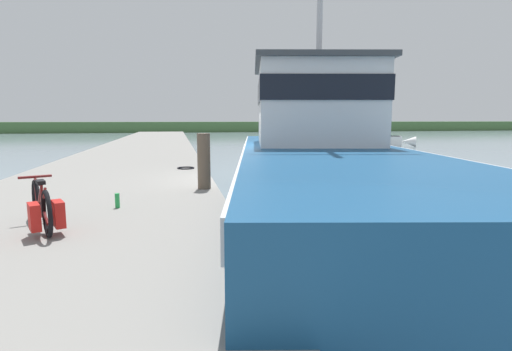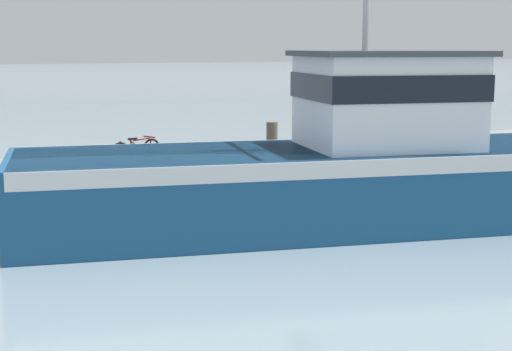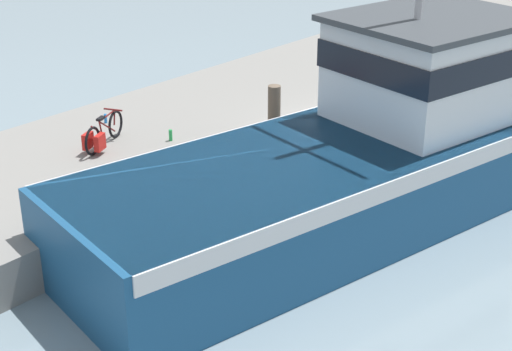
% 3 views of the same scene
% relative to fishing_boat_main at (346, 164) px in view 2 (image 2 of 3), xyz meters
% --- Properties ---
extents(ground_plane, '(320.00, 320.00, 0.00)m').
position_rel_fishing_boat_main_xyz_m(ground_plane, '(-1.67, 0.87, -1.36)').
color(ground_plane, gray).
extents(dock_pier, '(5.22, 80.00, 0.85)m').
position_rel_fishing_boat_main_xyz_m(dock_pier, '(-5.11, 0.87, -0.93)').
color(dock_pier, gray).
rests_on(dock_pier, ground_plane).
extents(fishing_boat_main, '(5.97, 15.43, 10.27)m').
position_rel_fishing_boat_main_xyz_m(fishing_boat_main, '(0.00, 0.00, 0.00)').
color(fishing_boat_main, navy).
rests_on(fishing_boat_main, ground_plane).
extents(bicycle_touring, '(0.84, 1.55, 0.69)m').
position_rel_fishing_boat_main_xyz_m(bicycle_touring, '(-5.18, -3.37, -0.19)').
color(bicycle_touring, black).
rests_on(bicycle_touring, dock_pier).
extents(mooring_post, '(0.28, 0.28, 1.21)m').
position_rel_fishing_boat_main_xyz_m(mooring_post, '(-2.80, -0.44, 0.09)').
color(mooring_post, brown).
rests_on(mooring_post, dock_pier).
extents(hose_coil, '(0.52, 0.52, 0.04)m').
position_rel_fishing_boat_main_xyz_m(hose_coil, '(-3.11, 3.25, -0.49)').
color(hose_coil, black).
rests_on(hose_coil, dock_pier).
extents(water_bottle_by_bike, '(0.08, 0.08, 0.25)m').
position_rel_fishing_boat_main_xyz_m(water_bottle_by_bike, '(-4.40, -2.07, -0.38)').
color(water_bottle_by_bike, green).
rests_on(water_bottle_by_bike, dock_pier).
extents(water_bottle_on_curb, '(0.07, 0.07, 0.22)m').
position_rel_fishing_boat_main_xyz_m(water_bottle_on_curb, '(-6.36, -2.31, -0.40)').
color(water_bottle_on_curb, blue).
rests_on(water_bottle_on_curb, dock_pier).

